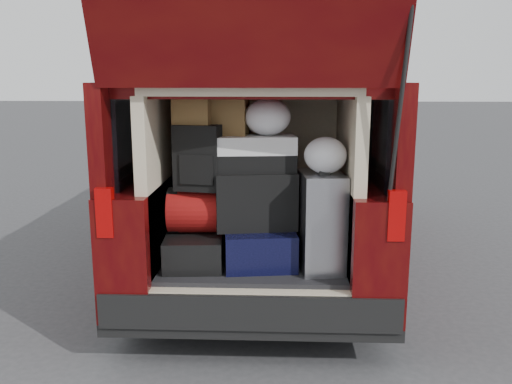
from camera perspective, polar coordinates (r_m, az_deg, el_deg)
ground at (r=3.87m, az=-0.42°, el=-15.88°), size 80.00×80.00×0.00m
minivan at (r=5.36m, az=0.53°, el=2.29°), size 1.90×5.35×2.77m
load_floor at (r=4.00m, az=-0.23°, el=-10.56°), size 1.24×1.05×0.55m
black_hardshell at (r=3.77m, az=-6.47°, el=-5.93°), size 0.42×0.55×0.21m
navy_hardshell at (r=3.77m, az=0.27°, el=-5.53°), size 0.54×0.63×0.25m
silver_roller at (r=3.63m, az=6.84°, el=-3.05°), size 0.32×0.46×0.65m
red_duffel at (r=3.74m, az=-5.57°, el=-1.90°), size 0.48×0.33×0.31m
black_soft_case at (r=3.69m, az=-0.08°, el=-0.76°), size 0.58×0.40×0.39m
backpack at (r=3.63m, az=-6.05°, el=3.63°), size 0.33×0.24×0.44m
twotone_duffel at (r=3.65m, az=-0.04°, el=4.10°), size 0.56×0.33×0.24m
grocery_sack_lower at (r=3.65m, az=-6.59°, el=8.88°), size 0.27×0.23×0.22m
grocery_sack_upper at (r=3.68m, az=-2.81°, el=7.89°), size 0.26×0.22×0.24m
plastic_bag_center at (r=3.64m, az=1.22°, el=7.91°), size 0.32×0.30×0.25m
plastic_bag_right at (r=3.51m, az=7.32°, el=3.85°), size 0.30×0.28×0.24m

